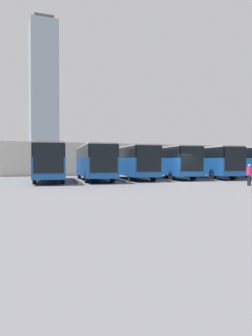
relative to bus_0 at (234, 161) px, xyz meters
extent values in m
plane|color=#5B5B60|center=(10.67, 6.09, -1.85)|extent=(600.00, 600.00, 0.00)
cube|color=#19519E|center=(0.00, -0.02, -0.55)|extent=(4.16, 12.02, 1.71)
cube|color=black|center=(0.00, -0.02, 0.83)|extent=(4.09, 11.83, 1.05)
cube|color=silver|center=(0.00, -0.02, 1.41)|extent=(3.99, 11.53, 0.12)
cylinder|color=black|center=(1.61, 3.44, -1.31)|extent=(0.45, 1.10, 1.07)
cylinder|color=black|center=(-1.61, -3.47, -1.31)|extent=(0.45, 1.10, 1.07)
cylinder|color=black|center=(0.56, -3.79, -1.31)|extent=(0.45, 1.10, 1.07)
cube|color=#9E9E99|center=(2.13, 1.75, -1.78)|extent=(1.28, 7.24, 0.15)
cube|color=#19519E|center=(4.27, 0.46, -0.55)|extent=(4.16, 12.02, 1.71)
cube|color=black|center=(4.27, 0.46, 0.83)|extent=(4.09, 11.83, 1.05)
cube|color=black|center=(5.12, 6.30, 0.23)|extent=(2.17, 0.35, 2.25)
cube|color=#19519E|center=(5.12, 6.31, -1.18)|extent=(2.35, 0.40, 0.40)
cube|color=silver|center=(4.27, 0.46, 1.41)|extent=(3.99, 11.53, 0.12)
cylinder|color=black|center=(3.71, 4.23, -1.31)|extent=(0.45, 1.10, 1.07)
cylinder|color=black|center=(5.88, 3.91, -1.31)|extent=(0.45, 1.10, 1.07)
cylinder|color=black|center=(2.66, -3.00, -1.31)|extent=(0.45, 1.10, 1.07)
cylinder|color=black|center=(4.83, -3.31, -1.31)|extent=(0.45, 1.10, 1.07)
cube|color=#9E9E99|center=(6.40, 2.23, -1.78)|extent=(1.28, 7.24, 0.15)
cube|color=#19519E|center=(8.54, -0.16, -0.55)|extent=(4.16, 12.02, 1.71)
cube|color=black|center=(8.54, -0.16, 0.83)|extent=(4.09, 11.83, 1.05)
cube|color=black|center=(9.39, 5.68, 0.23)|extent=(2.17, 0.35, 2.25)
cube|color=#19519E|center=(9.39, 5.68, -1.18)|extent=(2.35, 0.40, 0.40)
cube|color=silver|center=(8.54, -0.16, 1.41)|extent=(3.99, 11.53, 0.12)
cylinder|color=black|center=(7.98, 3.61, -1.31)|extent=(0.45, 1.10, 1.07)
cylinder|color=black|center=(10.15, 3.29, -1.31)|extent=(0.45, 1.10, 1.07)
cylinder|color=black|center=(6.93, -3.62, -1.31)|extent=(0.45, 1.10, 1.07)
cylinder|color=black|center=(9.10, -3.94, -1.31)|extent=(0.45, 1.10, 1.07)
cube|color=#9E9E99|center=(10.67, 1.60, -1.78)|extent=(1.28, 7.24, 0.15)
cube|color=#19519E|center=(12.81, -0.21, -0.55)|extent=(4.16, 12.02, 1.71)
cube|color=black|center=(12.81, -0.21, 0.83)|extent=(4.09, 11.83, 1.05)
cube|color=black|center=(13.66, 5.63, 0.23)|extent=(2.17, 0.35, 2.25)
cube|color=#19519E|center=(13.66, 5.64, -1.18)|extent=(2.35, 0.40, 0.40)
cube|color=silver|center=(12.81, -0.21, 1.41)|extent=(3.99, 11.53, 0.12)
cylinder|color=black|center=(12.25, 3.56, -1.31)|extent=(0.45, 1.10, 1.07)
cylinder|color=black|center=(14.42, 3.25, -1.31)|extent=(0.45, 1.10, 1.07)
cylinder|color=black|center=(11.20, -3.67, -1.31)|extent=(0.45, 1.10, 1.07)
cylinder|color=black|center=(13.37, -3.98, -1.31)|extent=(0.45, 1.10, 1.07)
cube|color=#9E9E99|center=(14.95, 1.56, -1.78)|extent=(1.28, 7.24, 0.15)
cube|color=#19519E|center=(17.08, 0.55, -0.55)|extent=(4.16, 12.02, 1.71)
cube|color=black|center=(17.08, 0.55, 0.83)|extent=(4.09, 11.83, 1.05)
cube|color=black|center=(17.93, 6.39, 0.23)|extent=(2.17, 0.35, 2.25)
cube|color=#19519E|center=(17.93, 6.40, -1.18)|extent=(2.35, 0.40, 0.40)
cube|color=silver|center=(17.08, 0.55, 1.41)|extent=(3.99, 11.53, 0.12)
cylinder|color=black|center=(16.52, 4.32, -1.31)|extent=(0.45, 1.10, 1.07)
cylinder|color=black|center=(18.69, 4.01, -1.31)|extent=(0.45, 1.10, 1.07)
cylinder|color=black|center=(15.47, -2.91, -1.31)|extent=(0.45, 1.10, 1.07)
cylinder|color=black|center=(17.64, -3.22, -1.31)|extent=(0.45, 1.10, 1.07)
cube|color=#9E9E99|center=(19.22, 2.32, -1.78)|extent=(1.28, 7.24, 0.15)
cube|color=#19519E|center=(21.35, 0.59, -0.55)|extent=(4.16, 12.02, 1.71)
cube|color=black|center=(21.35, 0.59, 0.83)|extent=(4.09, 11.83, 1.05)
cube|color=black|center=(22.20, 6.43, 0.23)|extent=(2.17, 0.35, 2.25)
cube|color=#19519E|center=(22.20, 6.43, -1.18)|extent=(2.35, 0.40, 0.40)
cube|color=silver|center=(21.35, 0.59, 1.41)|extent=(3.99, 11.53, 0.12)
cylinder|color=black|center=(20.79, 4.36, -1.31)|extent=(0.45, 1.10, 1.07)
cylinder|color=black|center=(22.96, 4.04, -1.31)|extent=(0.45, 1.10, 1.07)
cylinder|color=black|center=(19.74, -2.87, -1.31)|extent=(0.45, 1.10, 1.07)
cylinder|color=black|center=(21.91, -3.19, -1.31)|extent=(0.45, 1.10, 1.07)
cylinder|color=black|center=(8.11, 11.35, -1.46)|extent=(0.22, 0.22, 0.78)
cylinder|color=black|center=(8.16, 11.54, -1.46)|extent=(0.22, 0.22, 0.78)
cylinder|color=#D13375|center=(8.14, 11.45, -0.76)|extent=(0.44, 0.44, 0.62)
sphere|color=tan|center=(8.14, 11.45, -0.35)|extent=(0.21, 0.21, 0.21)
cube|color=beige|center=(10.67, -17.44, 0.29)|extent=(31.73, 12.94, 4.29)
cube|color=silver|center=(10.67, -25.41, 2.19)|extent=(31.73, 3.00, 0.24)
cylinder|color=slate|center=(-0.43, -26.51, 0.17)|extent=(0.20, 0.20, 4.04)
cylinder|color=slate|center=(21.78, -26.51, 0.17)|extent=(0.20, 0.20, 4.04)
cube|color=#93A8B7|center=(2.82, -148.45, 36.20)|extent=(14.28, 14.28, 76.10)
cube|color=#4C4C51|center=(2.82, -148.45, 75.45)|extent=(10.00, 10.00, 2.40)
camera|label=1|loc=(25.65, 30.88, -0.07)|focal=35.00mm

